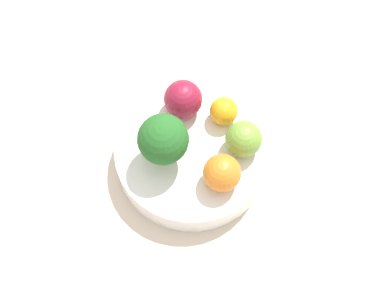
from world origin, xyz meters
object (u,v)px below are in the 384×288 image
object	(u,v)px
broccoli	(163,140)
apple_red	(244,139)
apple_green	(183,99)
orange_front	(221,174)
bowl	(192,154)
orange_back	(224,111)

from	to	relation	value
broccoli	apple_red	bearing A→B (deg)	-121.26
apple_green	orange_front	world-z (taller)	apple_green
broccoli	apple_green	xyz separation A→B (m)	(0.04, -0.06, -0.02)
orange_front	apple_green	bearing A→B (deg)	-14.58
bowl	apple_green	world-z (taller)	apple_green
bowl	broccoli	xyz separation A→B (m)	(0.01, 0.03, 0.07)
bowl	broccoli	bearing A→B (deg)	71.03
orange_front	apple_red	bearing A→B (deg)	-70.68
bowl	orange_back	xyz separation A→B (m)	(0.01, -0.06, 0.04)
bowl	apple_red	size ratio (longest dim) A/B	4.30
bowl	apple_green	xyz separation A→B (m)	(0.05, -0.03, 0.04)
bowl	orange_back	world-z (taller)	orange_back
apple_red	orange_front	xyz separation A→B (m)	(-0.02, 0.05, 0.00)
apple_red	orange_back	size ratio (longest dim) A/B	1.27
apple_red	orange_back	bearing A→B (deg)	-10.09
orange_front	orange_back	size ratio (longest dim) A/B	1.28
apple_green	broccoli	bearing A→B (deg)	122.98
apple_red	orange_front	bearing A→B (deg)	109.32
apple_red	bowl	bearing A→B (deg)	51.78
broccoli	orange_back	distance (m)	0.10
bowl	broccoli	distance (m)	0.08
apple_red	apple_green	world-z (taller)	apple_green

